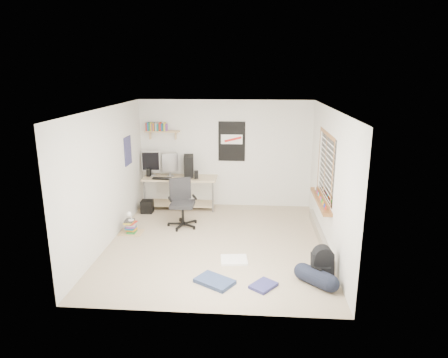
# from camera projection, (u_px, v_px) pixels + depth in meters

# --- Properties ---
(floor) EXTENTS (4.00, 4.50, 0.01)m
(floor) POSITION_uv_depth(u_px,v_px,m) (217.00, 243.00, 7.49)
(floor) COLOR gray
(floor) RESTS_ON ground
(ceiling) EXTENTS (4.00, 4.50, 0.01)m
(ceiling) POSITION_uv_depth(u_px,v_px,m) (216.00, 108.00, 6.83)
(ceiling) COLOR white
(ceiling) RESTS_ON ground
(back_wall) EXTENTS (4.00, 0.01, 2.50)m
(back_wall) POSITION_uv_depth(u_px,v_px,m) (225.00, 154.00, 9.33)
(back_wall) COLOR silver
(back_wall) RESTS_ON ground
(left_wall) EXTENTS (0.01, 4.50, 2.50)m
(left_wall) POSITION_uv_depth(u_px,v_px,m) (108.00, 177.00, 7.30)
(left_wall) COLOR silver
(left_wall) RESTS_ON ground
(right_wall) EXTENTS (0.01, 4.50, 2.50)m
(right_wall) POSITION_uv_depth(u_px,v_px,m) (330.00, 181.00, 7.02)
(right_wall) COLOR silver
(right_wall) RESTS_ON ground
(desk) EXTENTS (1.84, 1.35, 0.77)m
(desk) POSITION_uv_depth(u_px,v_px,m) (181.00, 192.00, 9.39)
(desk) COLOR tan
(desk) RESTS_ON floor
(monitor_left) EXTENTS (0.44, 0.14, 0.47)m
(monitor_left) POSITION_uv_depth(u_px,v_px,m) (151.00, 165.00, 9.27)
(monitor_left) COLOR #A4A5AA
(monitor_left) RESTS_ON desk
(monitor_right) EXTENTS (0.38, 0.25, 0.42)m
(monitor_right) POSITION_uv_depth(u_px,v_px,m) (170.00, 167.00, 9.25)
(monitor_right) COLOR #A7A8AD
(monitor_right) RESTS_ON desk
(pc_tower) EXTENTS (0.28, 0.48, 0.48)m
(pc_tower) POSITION_uv_depth(u_px,v_px,m) (189.00, 166.00, 9.21)
(pc_tower) COLOR black
(pc_tower) RESTS_ON desk
(keyboard) EXTENTS (0.43, 0.17, 0.02)m
(keyboard) POSITION_uv_depth(u_px,v_px,m) (162.00, 178.00, 9.01)
(keyboard) COLOR black
(keyboard) RESTS_ON desk
(speaker_left) EXTENTS (0.10, 0.10, 0.18)m
(speaker_left) POSITION_uv_depth(u_px,v_px,m) (149.00, 172.00, 9.21)
(speaker_left) COLOR black
(speaker_left) RESTS_ON desk
(speaker_right) EXTENTS (0.10, 0.10, 0.18)m
(speaker_right) POSITION_uv_depth(u_px,v_px,m) (196.00, 175.00, 9.01)
(speaker_right) COLOR black
(speaker_right) RESTS_ON desk
(office_chair) EXTENTS (0.84, 0.84, 1.00)m
(office_chair) POSITION_uv_depth(u_px,v_px,m) (182.00, 204.00, 8.19)
(office_chair) COLOR black
(office_chair) RESTS_ON floor
(wall_shelf) EXTENTS (0.80, 0.22, 0.24)m
(wall_shelf) POSITION_uv_depth(u_px,v_px,m) (162.00, 131.00, 9.19)
(wall_shelf) COLOR tan
(wall_shelf) RESTS_ON back_wall
(poster_back_wall) EXTENTS (0.62, 0.03, 0.92)m
(poster_back_wall) POSITION_uv_depth(u_px,v_px,m) (232.00, 141.00, 9.22)
(poster_back_wall) COLOR black
(poster_back_wall) RESTS_ON back_wall
(poster_left_wall) EXTENTS (0.02, 0.42, 0.60)m
(poster_left_wall) POSITION_uv_depth(u_px,v_px,m) (128.00, 151.00, 8.39)
(poster_left_wall) COLOR navy
(poster_left_wall) RESTS_ON left_wall
(window) EXTENTS (0.10, 1.50, 1.26)m
(window) POSITION_uv_depth(u_px,v_px,m) (324.00, 166.00, 7.26)
(window) COLOR brown
(window) RESTS_ON right_wall
(baseboard_heater) EXTENTS (0.08, 2.50, 0.18)m
(baseboard_heater) POSITION_uv_depth(u_px,v_px,m) (320.00, 235.00, 7.61)
(baseboard_heater) COLOR #B7B2A8
(baseboard_heater) RESTS_ON floor
(backpack) EXTENTS (0.35, 0.29, 0.43)m
(backpack) POSITION_uv_depth(u_px,v_px,m) (322.00, 267.00, 6.16)
(backpack) COLOR black
(backpack) RESTS_ON floor
(duffel_bag) EXTENTS (0.37, 0.37, 0.52)m
(duffel_bag) POSITION_uv_depth(u_px,v_px,m) (316.00, 277.00, 5.98)
(duffel_bag) COLOR black
(duffel_bag) RESTS_ON floor
(tshirt) EXTENTS (0.48, 0.42, 0.04)m
(tshirt) POSITION_uv_depth(u_px,v_px,m) (234.00, 260.00, 6.78)
(tshirt) COLOR white
(tshirt) RESTS_ON floor
(jeans_a) EXTENTS (0.67, 0.61, 0.06)m
(jeans_a) POSITION_uv_depth(u_px,v_px,m) (215.00, 281.00, 6.06)
(jeans_a) COLOR navy
(jeans_a) RESTS_ON floor
(jeans_b) EXTENTS (0.46, 0.48, 0.05)m
(jeans_b) POSITION_uv_depth(u_px,v_px,m) (263.00, 286.00, 5.95)
(jeans_b) COLOR navy
(jeans_b) RESTS_ON floor
(book_stack) EXTENTS (0.48, 0.42, 0.28)m
(book_stack) POSITION_uv_depth(u_px,v_px,m) (131.00, 226.00, 7.92)
(book_stack) COLOR brown
(book_stack) RESTS_ON floor
(desk_lamp) EXTENTS (0.13, 0.19, 0.18)m
(desk_lamp) POSITION_uv_depth(u_px,v_px,m) (131.00, 215.00, 7.84)
(desk_lamp) COLOR white
(desk_lamp) RESTS_ON book_stack
(subwoofer) EXTENTS (0.26, 0.26, 0.29)m
(subwoofer) POSITION_uv_depth(u_px,v_px,m) (147.00, 207.00, 9.08)
(subwoofer) COLOR black
(subwoofer) RESTS_ON floor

